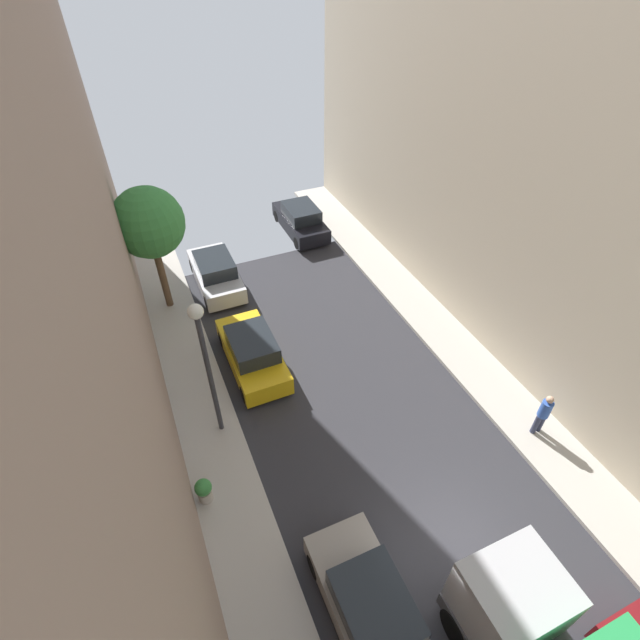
{
  "coord_description": "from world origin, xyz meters",
  "views": [
    {
      "loc": [
        -5.4,
        -3.58,
        13.28
      ],
      "look_at": [
        0.48,
        9.92,
        0.5
      ],
      "focal_mm": 26.49,
      "sensor_mm": 36.0,
      "label": 1
    }
  ],
  "objects": [
    {
      "name": "street_tree_0",
      "position": [
        -5.01,
        13.9,
        4.17
      ],
      "size": [
        2.79,
        2.79,
        5.45
      ],
      "color": "brown",
      "rests_on": "sidewalk_left"
    },
    {
      "name": "pedestrian",
      "position": [
        4.98,
        2.24,
        1.07
      ],
      "size": [
        0.4,
        0.36,
        1.72
      ],
      "color": "#2D334C",
      "rests_on": "sidewalk_right"
    },
    {
      "name": "parked_car_left_3",
      "position": [
        -2.7,
        9.0,
        0.72
      ],
      "size": [
        1.78,
        4.2,
        1.57
      ],
      "color": "gold",
      "rests_on": "ground"
    },
    {
      "name": "ground",
      "position": [
        0.0,
        0.0,
        0.0
      ],
      "size": [
        32.0,
        32.0,
        0.0
      ],
      "primitive_type": "plane",
      "color": "#2D2D33"
    },
    {
      "name": "potted_plant_0",
      "position": [
        -5.66,
        4.25,
        0.61
      ],
      "size": [
        0.5,
        0.5,
        0.86
      ],
      "color": "#B2A899",
      "rests_on": "sidewalk_left"
    },
    {
      "name": "sidewalk_right",
      "position": [
        5.0,
        0.0,
        0.07
      ],
      "size": [
        2.0,
        44.0,
        0.15
      ],
      "primitive_type": "cube",
      "color": "#B7B2A8",
      "rests_on": "ground"
    },
    {
      "name": "lamp_post",
      "position": [
        -4.6,
        6.55,
        3.66
      ],
      "size": [
        0.44,
        0.44,
        5.31
      ],
      "color": "#333338",
      "rests_on": "sidewalk_left"
    },
    {
      "name": "parked_car_left_4",
      "position": [
        -2.7,
        14.63,
        0.72
      ],
      "size": [
        1.78,
        4.2,
        1.57
      ],
      "color": "silver",
      "rests_on": "ground"
    },
    {
      "name": "parked_car_right_2",
      "position": [
        2.7,
        17.64,
        0.72
      ],
      "size": [
        1.78,
        4.2,
        1.57
      ],
      "color": "black",
      "rests_on": "ground"
    },
    {
      "name": "parked_car_left_2",
      "position": [
        -2.7,
        -0.44,
        0.72
      ],
      "size": [
        1.78,
        4.2,
        1.57
      ],
      "color": "gray",
      "rests_on": "ground"
    }
  ]
}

